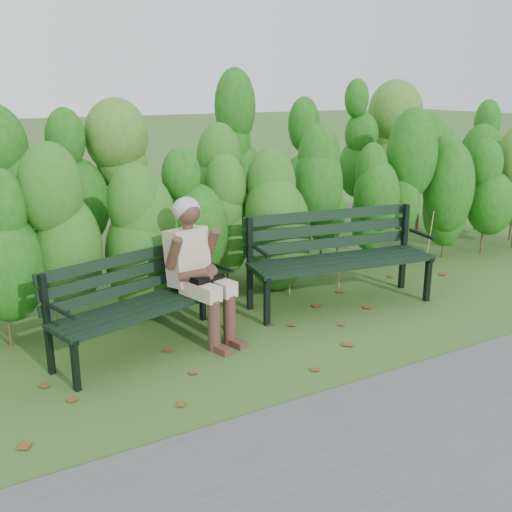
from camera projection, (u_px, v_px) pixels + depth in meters
ground at (275, 344)px, 5.45m from camera, size 80.00×80.00×0.00m
footpath at (467, 475)px, 3.61m from camera, size 60.00×2.50×0.01m
hedge_band at (188, 180)px, 6.65m from camera, size 11.04×1.67×2.42m
leaf_litter at (258, 347)px, 5.38m from camera, size 5.12×2.13×0.01m
bench_left at (140, 295)px, 5.24m from camera, size 1.79×0.99×0.85m
bench_right at (337, 250)px, 6.36m from camera, size 2.04×0.93×0.98m
seated_woman at (197, 262)px, 5.41m from camera, size 0.57×0.83×1.31m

